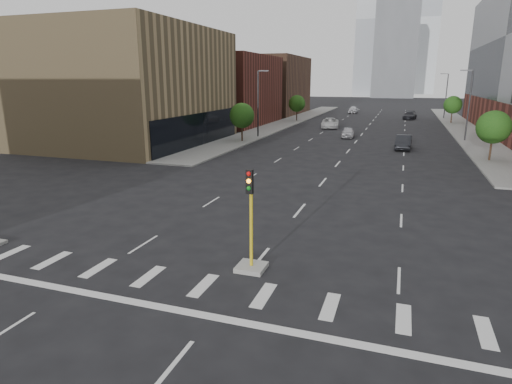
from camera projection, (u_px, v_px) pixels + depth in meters
The scene contains 21 objects.
sidewalk_left_far at pixel (290, 121), 82.44m from camera, with size 5.00×92.00×0.15m, color gray.
sidewalk_right_far at pixel (460, 127), 73.06m from camera, with size 5.00×92.00×0.15m, color gray.
building_left_mid at pixel (127, 87), 53.47m from camera, with size 20.00×24.00×14.00m, color #9D8358.
building_left_far_a at pixel (213, 90), 77.51m from camera, with size 20.00×22.00×12.00m, color brown.
building_left_far_b at pixel (259, 85), 101.18m from camera, with size 20.00×24.00×13.00m, color brown.
tower_left at pixel (382, 21), 204.94m from camera, with size 22.00×22.00×70.00m, color #B2B7BC.
tower_right at pixel (420, 19), 234.64m from camera, with size 20.00×20.00×80.00m, color #B2B7BC.
tower_mid at pixel (396, 46), 187.45m from camera, with size 18.00×18.00×44.00m, color slate.
median_traffic_signal at pixel (251, 248), 18.01m from camera, with size 1.20×1.20×4.40m.
streetlight_right_a at pixel (469, 102), 54.91m from camera, with size 1.60×0.22×9.07m.
streetlight_right_b at pixel (446, 94), 86.94m from camera, with size 1.60×0.22×9.07m.
streetlight_left at pixel (259, 101), 58.72m from camera, with size 1.60×0.22×9.07m.
tree_left_near at pixel (242, 116), 54.74m from camera, with size 3.20×3.20×4.85m.
tree_left_far at pixel (297, 104), 82.19m from camera, with size 3.20×3.20×4.85m.
tree_right_near at pixel (494, 127), 41.42m from camera, with size 3.20×3.20×4.85m.
tree_right_far at pixel (453, 105), 78.02m from camera, with size 3.20×3.20×4.85m.
car_near_left at pixel (348, 133), 59.52m from camera, with size 1.70×4.22×1.44m, color #B3B2B7.
car_mid_right at pixel (404, 142), 49.64m from camera, with size 1.71×4.90×1.61m, color black.
car_far_left at pixel (330, 123), 71.26m from camera, with size 2.77×6.01×1.67m, color silver.
car_deep_right at pixel (410, 115), 87.08m from camera, with size 2.14×5.27×1.53m, color black.
car_distant at pixel (353, 110), 103.05m from camera, with size 1.97×4.90×1.67m, color silver.
Camera 1 is at (5.63, -6.87, 7.87)m, focal length 30.00 mm.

